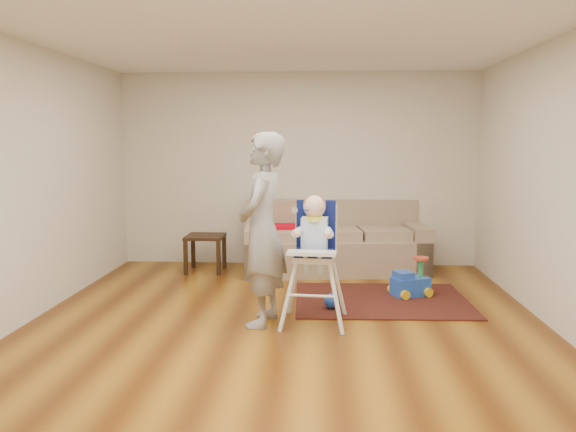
# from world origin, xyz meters

# --- Properties ---
(ground) EXTENTS (5.50, 5.50, 0.00)m
(ground) POSITION_xyz_m (0.00, 0.00, 0.00)
(ground) COLOR #502809
(ground) RESTS_ON ground
(room_envelope) EXTENTS (5.04, 5.52, 2.72)m
(room_envelope) POSITION_xyz_m (0.00, 0.53, 1.88)
(room_envelope) COLOR beige
(room_envelope) RESTS_ON ground
(sofa) EXTENTS (2.51, 1.25, 0.93)m
(sofa) POSITION_xyz_m (0.51, 2.30, 0.47)
(sofa) COLOR gray
(sofa) RESTS_ON ground
(side_table) EXTENTS (0.50, 0.50, 0.50)m
(side_table) POSITION_xyz_m (-1.22, 2.19, 0.25)
(side_table) COLOR black
(side_table) RESTS_ON ground
(area_rug) EXTENTS (1.92, 1.47, 0.02)m
(area_rug) POSITION_xyz_m (1.00, 0.90, 0.01)
(area_rug) COLOR black
(area_rug) RESTS_ON ground
(ride_on_toy) EXTENTS (0.48, 0.42, 0.43)m
(ride_on_toy) POSITION_xyz_m (1.35, 1.08, 0.23)
(ride_on_toy) COLOR blue
(ride_on_toy) RESTS_ON area_rug
(toy_ball) EXTENTS (0.16, 0.16, 0.16)m
(toy_ball) POSITION_xyz_m (0.45, 0.52, 0.09)
(toy_ball) COLOR blue
(toy_ball) RESTS_ON area_rug
(high_chair) EXTENTS (0.62, 0.62, 1.25)m
(high_chair) POSITION_xyz_m (0.27, 0.07, 0.60)
(high_chair) COLOR silver
(high_chair) RESTS_ON ground
(adult) EXTENTS (0.53, 0.73, 1.83)m
(adult) POSITION_xyz_m (-0.22, 0.03, 0.92)
(adult) COLOR #939396
(adult) RESTS_ON ground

